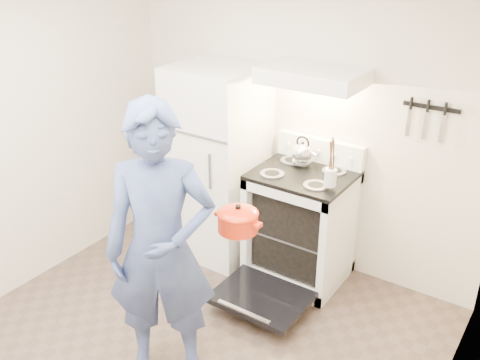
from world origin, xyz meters
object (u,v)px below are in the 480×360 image
person (161,250)px  dutch_oven (238,222)px  tea_kettle (302,151)px  stove_body (300,227)px  refrigerator (218,163)px

person → dutch_oven: size_ratio=5.76×
dutch_oven → tea_kettle: bearing=98.6°
tea_kettle → dutch_oven: (0.18, -1.18, -0.04)m
stove_body → person: 1.54m
stove_body → person: bearing=-97.9°
tea_kettle → dutch_oven: 1.19m
refrigerator → stove_body: bearing=1.8°
tea_kettle → person: person is taller
refrigerator → tea_kettle: 0.78m
tea_kettle → dutch_oven: bearing=-81.4°
refrigerator → person: 1.55m
refrigerator → tea_kettle: refrigerator is taller
refrigerator → dutch_oven: 1.39m
dutch_oven → person: bearing=-128.2°
tea_kettle → dutch_oven: size_ratio=0.80×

